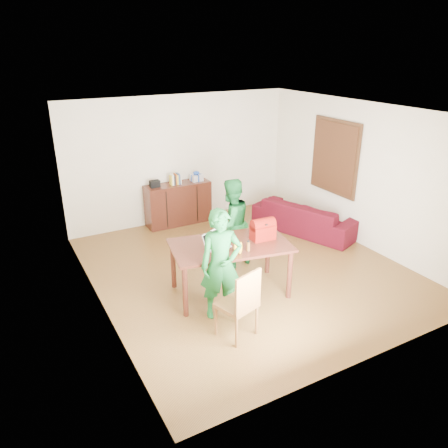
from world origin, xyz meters
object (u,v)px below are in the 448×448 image
bottle (248,246)px  chair (237,316)px  person_far (231,223)px  table (230,251)px  laptop (219,246)px  person_near (221,265)px  red_bag (263,231)px  sofa (306,217)px

bottle → chair: bearing=-130.2°
person_far → bottle: size_ratio=9.96×
table → bottle: bearing=-58.5°
laptop → chair: bearing=-128.6°
person_near → laptop: 0.46m
chair → person_near: 0.74m
table → red_bag: (0.53, -0.07, 0.24)m
red_bag → person_far: bearing=98.3°
chair → laptop: size_ratio=2.54×
table → sofa: (2.58, 1.38, -0.41)m
person_far → bottle: bearing=61.3°
laptop → bottle: size_ratio=2.50×
table → laptop: (-0.22, -0.05, 0.15)m
person_near → laptop: size_ratio=4.08×
bottle → red_bag: 0.48m
table → chair: 1.18m
bottle → red_bag: (0.41, 0.25, 0.06)m
table → red_bag: 0.59m
sofa → chair: bearing=107.5°
chair → person_near: (0.04, 0.53, 0.51)m
red_bag → sofa: red_bag is taller
sofa → person_near: bearing=101.1°
chair → person_far: bearing=46.4°
bottle → sofa: bottle is taller
chair → bottle: (0.58, 0.68, 0.62)m
table → sofa: table is taller
table → laptop: 0.28m
person_near → sofa: 3.56m
person_far → bottle: 1.19m
person_near → sofa: (3.00, 1.85, -0.49)m
sofa → red_bag: bearing=104.8°
table → chair: size_ratio=1.92×
person_far → red_bag: (0.07, -0.88, 0.18)m
chair → person_far: (0.92, 1.81, 0.50)m
laptop → sofa: laptop is taller
person_near → red_bag: size_ratio=4.43×
person_near → laptop: (0.19, 0.41, 0.07)m
table → person_far: (0.46, 0.81, 0.06)m
bottle → sofa: bearing=34.6°
chair → bottle: bearing=33.2°
chair → laptop: laptop is taller
person_near → bottle: person_near is taller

